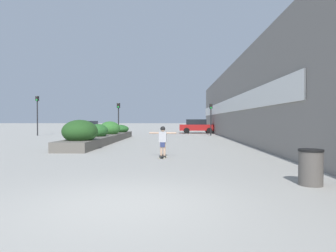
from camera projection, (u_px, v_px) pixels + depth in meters
The scene contains 11 objects.
ground_plane at pixel (126, 204), 5.22m from camera, with size 300.00×300.00×0.00m, color #A3A099.
building_wall_right at pixel (238, 101), 21.80m from camera, with size 0.67×41.30×5.72m.
planter_box at pixel (103, 135), 19.68m from camera, with size 1.75×13.83×1.50m.
skateboard at pixel (163, 156), 11.65m from camera, with size 0.30×0.64×0.10m.
skateboarder at pixel (163, 138), 11.64m from camera, with size 1.06×0.20×1.14m.
trash_bin at pixel (311, 167), 6.74m from camera, with size 0.55×0.55×0.82m.
car_leftmost at pixel (197, 126), 34.08m from camera, with size 4.08×2.00×1.59m.
car_center_left at pixel (87, 126), 36.68m from camera, with size 4.67×1.98×1.40m.
traffic_light_left at pixel (118, 113), 28.36m from camera, with size 0.28×0.30×3.11m.
traffic_light_right at pixel (211, 114), 28.91m from camera, with size 0.28×0.30×3.06m.
traffic_light_far_left at pixel (37, 109), 28.77m from camera, with size 0.28×0.30×3.80m.
Camera 1 is at (0.89, -5.17, 1.47)m, focal length 32.00 mm.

